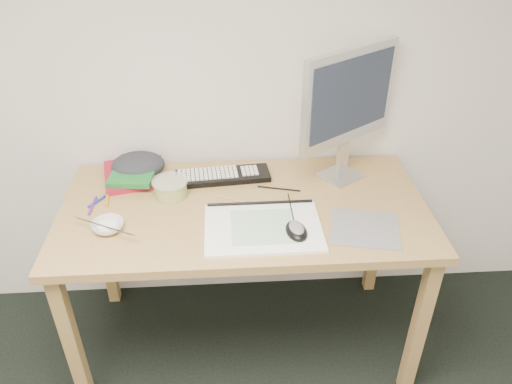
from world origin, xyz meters
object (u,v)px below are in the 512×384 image
desk (244,223)px  rice_bowl (108,226)px  sketchpad (263,228)px  monitor (349,100)px  keyboard (223,176)px

desk → rice_bowl: (-0.49, -0.12, 0.10)m
sketchpad → monitor: bearing=43.8°
rice_bowl → sketchpad: bearing=-3.1°
monitor → rice_bowl: size_ratio=4.85×
keyboard → monitor: 0.59m
desk → monitor: bearing=25.0°
rice_bowl → monitor: bearing=19.1°
desk → rice_bowl: bearing=-166.3°
sketchpad → desk: bearing=112.0°
desk → monitor: size_ratio=2.58×
rice_bowl → desk: bearing=13.7°
sketchpad → keyboard: bearing=111.2°
desk → monitor: monitor is taller
keyboard → rice_bowl: rice_bowl is taller
desk → sketchpad: sketchpad is taller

